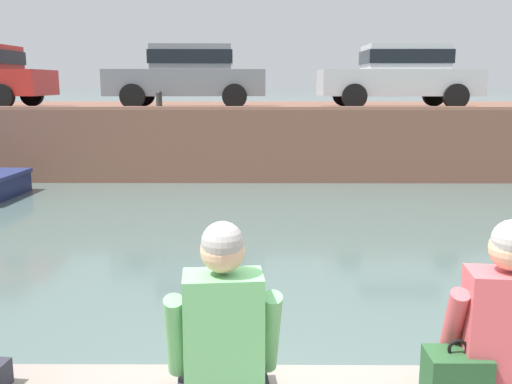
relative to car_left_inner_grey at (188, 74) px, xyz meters
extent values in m
plane|color=#4C605B|center=(1.91, -6.58, -2.55)|extent=(400.00, 400.00, 0.00)
cube|color=brown|center=(1.91, 1.54, -1.70)|extent=(60.00, 6.00, 1.71)
cube|color=#925F4C|center=(1.91, -1.34, -0.80)|extent=(60.00, 0.24, 0.08)
cylinder|color=black|center=(-4.37, -0.91, -0.54)|extent=(0.60, 0.19, 0.60)
cylinder|color=black|center=(-4.34, 0.86, -0.54)|extent=(0.60, 0.19, 0.60)
cube|color=slate|center=(-0.06, 0.00, -0.22)|extent=(4.00, 1.84, 0.64)
cube|color=slate|center=(0.10, 0.00, 0.40)|extent=(2.03, 1.55, 0.60)
cube|color=black|center=(0.10, 0.00, 0.40)|extent=(2.11, 1.59, 0.33)
cylinder|color=black|center=(-1.24, -0.91, -0.54)|extent=(0.61, 0.21, 0.60)
cylinder|color=black|center=(-1.32, 0.79, -0.54)|extent=(0.61, 0.21, 0.60)
cylinder|color=black|center=(1.20, -0.80, -0.54)|extent=(0.61, 0.21, 0.60)
cylinder|color=black|center=(1.12, 0.90, -0.54)|extent=(0.61, 0.21, 0.60)
cube|color=#B7BABC|center=(5.27, 0.00, -0.22)|extent=(3.91, 1.72, 0.64)
cube|color=#B7BABC|center=(5.43, 0.00, 0.40)|extent=(1.95, 1.51, 0.60)
cube|color=black|center=(5.43, 0.00, 0.40)|extent=(2.03, 1.55, 0.33)
cylinder|color=black|center=(4.06, -0.88, -0.54)|extent=(0.60, 0.18, 0.60)
cylinder|color=black|center=(4.07, 0.88, -0.54)|extent=(0.60, 0.18, 0.60)
cylinder|color=black|center=(6.48, -0.88, -0.54)|extent=(0.60, 0.18, 0.60)
cylinder|color=black|center=(6.49, 0.87, -0.54)|extent=(0.60, 0.18, 0.60)
cylinder|color=#2D2B28|center=(-0.55, -1.21, -0.67)|extent=(0.14, 0.14, 0.35)
sphere|color=#2D2B28|center=(-0.55, -1.21, -0.47)|extent=(0.15, 0.15, 0.15)
cube|color=#282833|center=(1.62, -12.01, -1.71)|extent=(0.47, 0.36, 0.14)
cube|color=#66B26B|center=(1.65, -12.23, -1.32)|extent=(0.38, 0.25, 0.52)
cylinder|color=#66B26B|center=(1.86, -12.16, -1.37)|extent=(0.12, 0.29, 0.47)
cylinder|color=#66B26B|center=(1.42, -12.21, -1.37)|extent=(0.12, 0.29, 0.47)
sphere|color=tan|center=(1.65, -12.23, -0.95)|extent=(0.20, 0.20, 0.20)
sphere|color=gray|center=(1.65, -12.24, -0.91)|extent=(0.19, 0.19, 0.19)
cube|color=#282833|center=(2.97, -11.97, -1.71)|extent=(0.47, 0.36, 0.14)
cube|color=#C64C51|center=(2.94, -12.19, -1.32)|extent=(0.38, 0.26, 0.52)
cylinder|color=#C64C51|center=(2.73, -12.12, -1.37)|extent=(0.12, 0.29, 0.47)
sphere|color=tan|center=(2.94, -12.19, -0.95)|extent=(0.20, 0.20, 0.20)
torus|color=black|center=(2.72, -12.22, -1.42)|extent=(0.10, 0.02, 0.10)
camera|label=1|loc=(1.81, -14.66, -0.21)|focal=40.00mm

